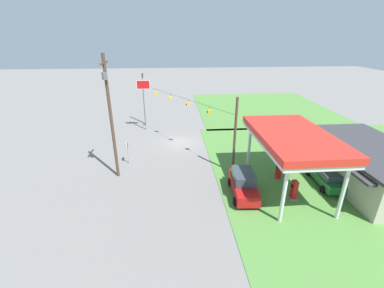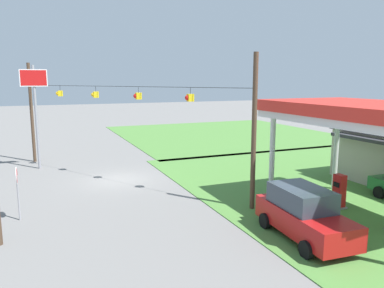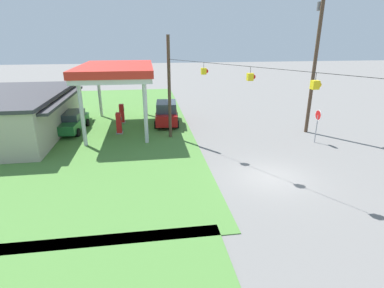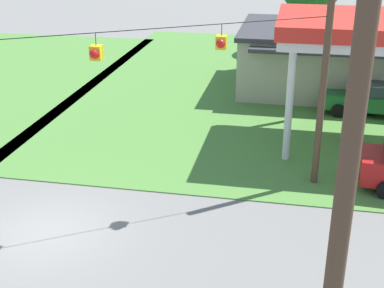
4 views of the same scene
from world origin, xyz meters
name	(u,v)px [view 4 (image 4 of 4)]	position (x,y,z in m)	size (l,w,h in m)	color
ground_plane	(47,233)	(0.00, 0.00, 0.00)	(160.00, 160.00, 0.00)	slate
gas_station_store	(355,60)	(10.32, 17.15, 1.72)	(12.59, 8.11, 3.41)	#B2A893
fuel_pump_near	(352,125)	(9.63, 9.06, 0.83)	(0.71, 0.56, 1.73)	gray
car_at_pumps_rear	(373,98)	(10.91, 13.08, 0.86)	(4.92, 2.35, 1.62)	#1E602D
utility_pole_main	(356,134)	(7.85, -6.33, 6.35)	(2.20, 0.44, 11.43)	#4C3828
signal_span_gantry	(31,102)	(0.00, -0.01, 4.20)	(16.33, 10.24, 7.66)	#4C3828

